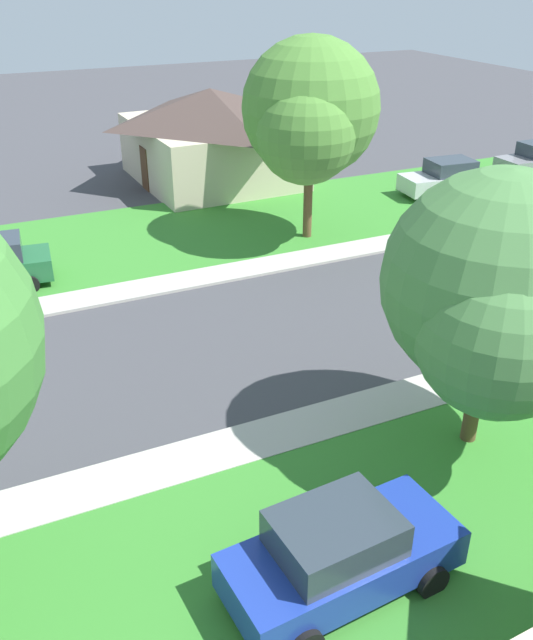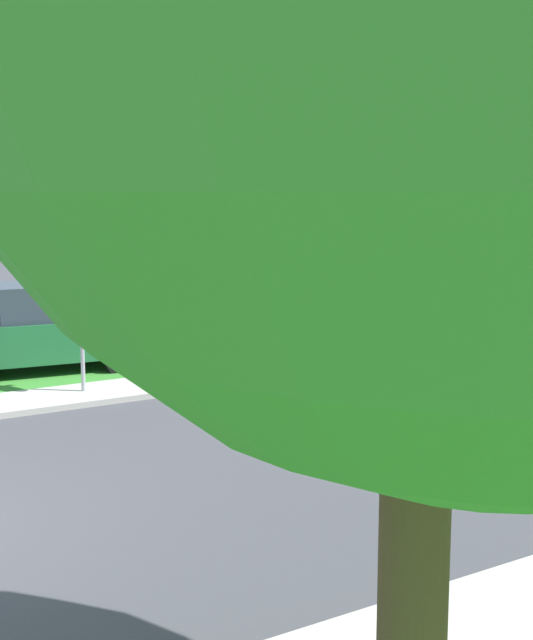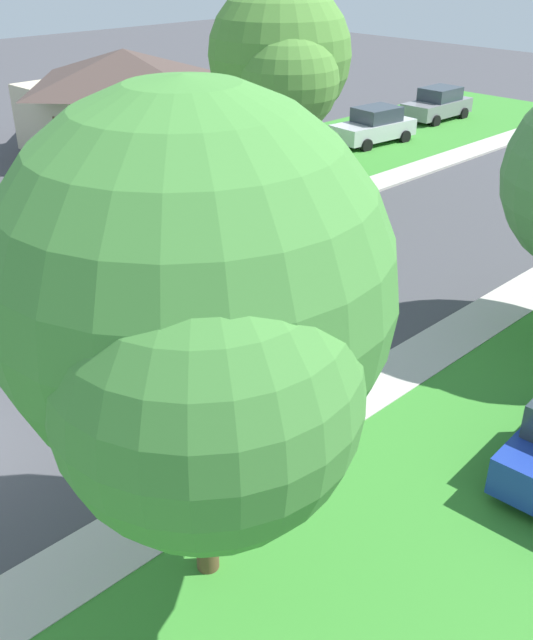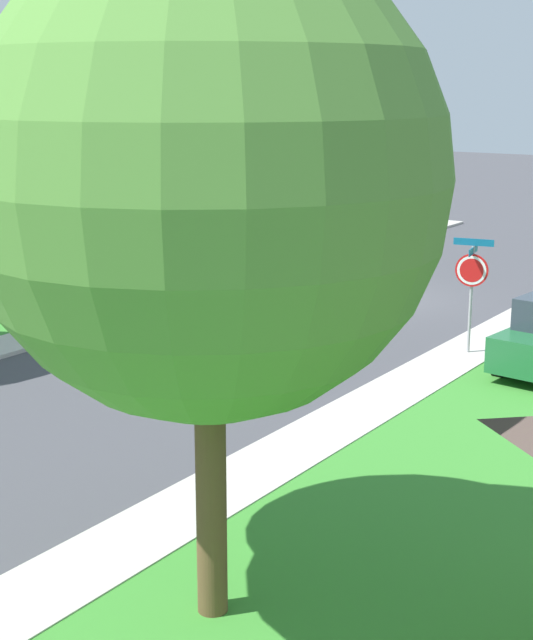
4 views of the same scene
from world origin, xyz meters
name	(u,v)px [view 3 (image 3 of 4)]	position (x,y,z in m)	size (l,w,h in m)	color
sidewalk_east	(464,331)	(4.70, 12.00, 0.05)	(1.40, 56.00, 0.10)	#B7B2A8
sidewalk_west	(224,235)	(-4.70, 12.00, 0.05)	(1.40, 56.00, 0.10)	#B7B2A8
lawn_west	(144,203)	(-9.40, 12.00, 0.04)	(8.00, 56.00, 0.08)	#38842D
stop_sign_far_corner	(3,243)	(-4.79, 4.37, 1.89)	(0.91, 0.91, 2.77)	#9E9EA3
car_grey_driveway_right	(438,104)	(-9.65, 31.86, 0.87)	(2.07, 4.32, 1.76)	gray
car_silver_far_down_street	(374,126)	(-8.89, 25.33, 0.87)	(2.36, 4.46, 1.76)	silver
tree_sidewalk_far	(197,312)	(6.44, 2.01, 4.89)	(5.65, 5.26, 7.70)	brown
tree_sidewalk_near	(282,62)	(-6.42, 16.42, 5.03)	(5.65, 5.25, 7.83)	brown
house_left_setback	(127,99)	(-16.10, 16.08, 2.38)	(9.21, 8.04, 4.60)	beige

